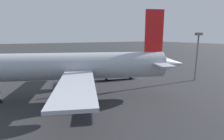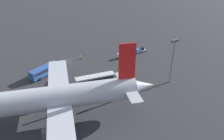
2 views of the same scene
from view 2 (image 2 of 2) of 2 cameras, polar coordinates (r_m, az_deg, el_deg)
The scene contains 11 objects.
ground_plane at distance 88.99m, azimuth -11.48°, elevation 2.17°, with size 600.00×600.00×0.00m, color #2D2D30.
airplane at distance 53.91m, azimuth -15.31°, elevation -7.19°, with size 50.53×43.37×19.57m.
shuttle_bus_near at distance 79.74m, azimuth -17.18°, elevation -0.03°, with size 11.66×6.93×3.36m.
shuttle_bus_far at distance 71.03m, azimuth -4.43°, elevation -2.39°, with size 13.21×5.26×3.19m.
baggage_tug at distance 97.11m, azimuth 8.10°, elevation 5.25°, with size 2.44×1.70×2.10m.
worker_person at distance 89.91m, azimuth -8.28°, elevation 3.33°, with size 0.38×0.38×1.74m.
cargo_cart_blue at distance 95.00m, azimuth 6.52°, elevation 5.00°, with size 2.25×2.00×2.06m.
cargo_cart_red at distance 93.09m, azimuth 5.14°, elevation 4.59°, with size 2.25×2.00×2.06m.
cargo_cart_green at distance 91.38m, azimuth 3.62°, elevation 4.20°, with size 2.25×2.00×2.06m.
cargo_cart_white at distance 89.77m, azimuth 2.04°, elevation 3.80°, with size 2.25×2.00×2.06m.
light_pole at distance 71.47m, azimuth 15.65°, elevation 3.46°, with size 2.80×0.70×14.86m.
Camera 2 is at (29.10, 75.48, 37.08)m, focal length 35.00 mm.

